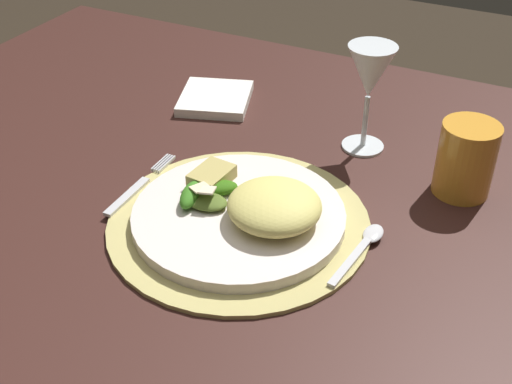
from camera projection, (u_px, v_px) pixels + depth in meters
name	position (u px, v px, depth m)	size (l,w,h in m)	color
dining_table	(262.00, 253.00, 1.01)	(1.40, 0.96, 0.74)	#3A1E19
placemat	(239.00, 223.00, 0.86)	(0.34, 0.34, 0.01)	tan
dinner_plate	(239.00, 216.00, 0.86)	(0.28, 0.28, 0.02)	silver
pasta_serving	(274.00, 206.00, 0.83)	(0.12, 0.12, 0.04)	#DED06D
salad_greens	(205.00, 195.00, 0.87)	(0.07, 0.09, 0.03)	#306610
bread_piece	(212.00, 176.00, 0.90)	(0.06, 0.04, 0.02)	tan
fork	(138.00, 187.00, 0.92)	(0.02, 0.16, 0.00)	silver
spoon	(364.00, 244.00, 0.82)	(0.03, 0.13, 0.01)	silver
napkin	(215.00, 98.00, 1.14)	(0.12, 0.12, 0.02)	white
wine_glass	(370.00, 76.00, 0.96)	(0.07, 0.07, 0.16)	silver
amber_tumbler	(466.00, 159.00, 0.90)	(0.08, 0.08, 0.10)	orange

